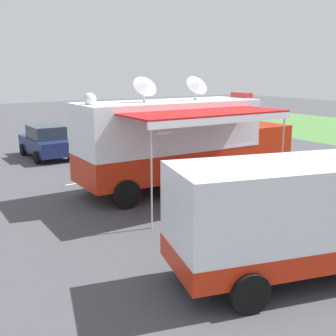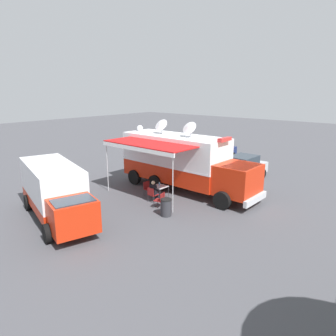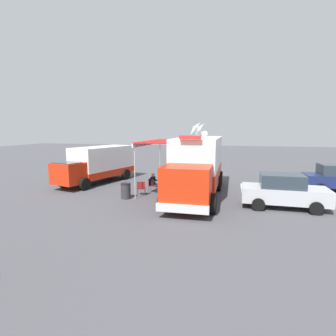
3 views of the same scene
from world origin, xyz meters
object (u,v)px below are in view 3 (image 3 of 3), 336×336
at_px(support_truck, 99,164).
at_px(car_far_corner, 284,191).
at_px(folding_chair_spare_by_truck, 141,187).
at_px(trash_bin, 126,191).
at_px(folding_chair_at_table, 151,184).
at_px(folding_chair_beside_table, 165,182).
at_px(command_truck, 197,163).
at_px(water_bottle, 165,179).
at_px(seated_responder, 154,182).
at_px(folding_table, 164,182).

relative_size(support_truck, car_far_corner, 1.66).
height_order(folding_chair_spare_by_truck, trash_bin, trash_bin).
relative_size(folding_chair_at_table, folding_chair_beside_table, 1.00).
bearing_deg(trash_bin, folding_chair_spare_by_truck, -123.68).
relative_size(command_truck, support_truck, 1.34).
distance_m(folding_chair_beside_table, trash_bin, 3.34).
relative_size(folding_chair_beside_table, trash_bin, 0.96).
distance_m(water_bottle, folding_chair_beside_table, 0.85).
bearing_deg(car_far_corner, trash_bin, 0.43).
relative_size(seated_responder, car_far_corner, 0.29).
relative_size(folding_table, water_bottle, 3.63).
bearing_deg(folding_chair_at_table, folding_table, -171.61).
bearing_deg(support_truck, water_bottle, 161.12).
height_order(folding_table, seated_responder, seated_responder).
height_order(command_truck, folding_chair_at_table, command_truck).
distance_m(folding_table, car_far_corner, 7.09).
relative_size(seated_responder, support_truck, 0.18).
distance_m(folding_table, seated_responder, 0.62).
xyz_separation_m(folding_chair_at_table, seated_responder, (-0.19, 0.00, 0.14)).
bearing_deg(folding_chair_beside_table, folding_chair_at_table, 56.16).
bearing_deg(folding_table, command_truck, 177.27).
bearing_deg(folding_chair_at_table, car_far_corner, 166.19).
distance_m(folding_chair_beside_table, folding_chair_spare_by_truck, 2.21).
height_order(folding_chair_spare_by_truck, support_truck, support_truck).
bearing_deg(trash_bin, folding_table, -131.24).
bearing_deg(seated_responder, command_truck, -179.58).
bearing_deg(trash_bin, seated_responder, -121.60).
relative_size(folding_chair_spare_by_truck, car_far_corner, 0.20).
distance_m(folding_chair_at_table, support_truck, 5.30).
bearing_deg(folding_chair_spare_by_truck, command_truck, -162.95).
xyz_separation_m(command_truck, car_far_corner, (-4.69, 1.89, -1.07)).
relative_size(command_truck, folding_table, 11.72).
distance_m(command_truck, folding_chair_at_table, 3.25).
xyz_separation_m(water_bottle, car_far_corner, (-6.75, 2.08, 0.05)).
relative_size(water_bottle, seated_responder, 0.18).
bearing_deg(folding_chair_at_table, command_truck, -179.67).
bearing_deg(folding_chair_beside_table, folding_chair_spare_by_truck, 62.51).
distance_m(support_truck, car_far_corner, 13.02).
bearing_deg(folding_chair_spare_by_truck, support_truck, -35.39).
bearing_deg(water_bottle, support_truck, -18.88).
xyz_separation_m(water_bottle, folding_chair_spare_by_truck, (1.23, 1.20, -0.32)).
relative_size(folding_table, seated_responder, 0.65).
height_order(command_truck, support_truck, command_truck).
distance_m(water_bottle, car_far_corner, 7.06).
relative_size(folding_chair_at_table, support_truck, 0.12).
bearing_deg(seated_responder, trash_bin, 58.40).
bearing_deg(command_truck, folding_chair_beside_table, -22.76).
height_order(folding_table, trash_bin, trash_bin).
bearing_deg(folding_table, folding_chair_at_table, 8.39).
distance_m(water_bottle, folding_chair_spare_by_truck, 1.75).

